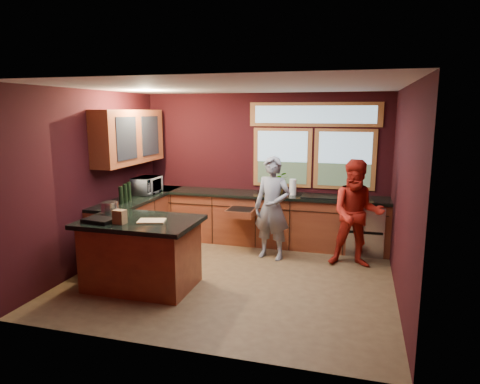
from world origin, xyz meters
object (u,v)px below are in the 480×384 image
at_px(person_red, 357,214).
at_px(stock_pot, 110,208).
at_px(person_grey, 272,208).
at_px(cutting_board, 152,221).
at_px(island, 141,253).

bearing_deg(person_red, stock_pot, -160.56).
height_order(person_grey, person_red, person_grey).
bearing_deg(stock_pot, person_grey, 36.02).
distance_m(person_red, cutting_board, 3.08).
height_order(island, person_grey, person_grey).
bearing_deg(cutting_board, person_red, 32.54).
bearing_deg(stock_pot, island, -15.26).
xyz_separation_m(island, person_grey, (1.48, 1.63, 0.36)).
height_order(island, cutting_board, cutting_board).
bearing_deg(island, person_red, 29.88).
relative_size(cutting_board, stock_pot, 1.46).
bearing_deg(cutting_board, island, 165.96).
relative_size(person_red, stock_pot, 6.94).
height_order(person_red, stock_pot, person_red).
distance_m(island, person_grey, 2.23).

